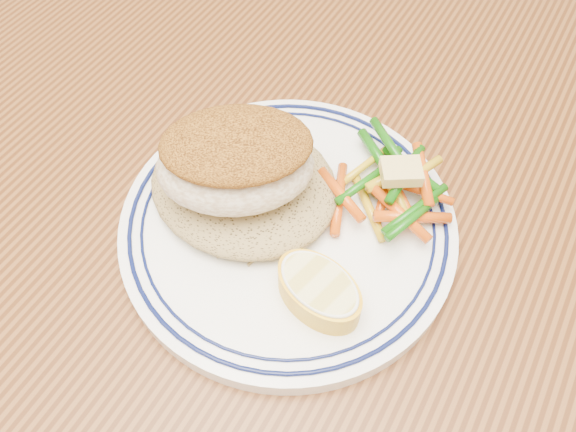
# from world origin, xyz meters

# --- Properties ---
(dining_table) EXTENTS (1.50, 0.90, 0.75)m
(dining_table) POSITION_xyz_m (0.00, 0.00, 0.65)
(dining_table) COLOR #48240E
(dining_table) RESTS_ON ground
(plate) EXTENTS (0.24, 0.24, 0.02)m
(plate) POSITION_xyz_m (0.04, 0.02, 0.76)
(plate) COLOR white
(plate) RESTS_ON dining_table
(rice_pilaf) EXTENTS (0.14, 0.12, 0.03)m
(rice_pilaf) POSITION_xyz_m (0.00, 0.03, 0.78)
(rice_pilaf) COLOR olive
(rice_pilaf) RESTS_ON plate
(fish_fillet) EXTENTS (0.13, 0.12, 0.05)m
(fish_fillet) POSITION_xyz_m (0.00, 0.02, 0.81)
(fish_fillet) COLOR beige
(fish_fillet) RESTS_ON rice_pilaf
(vegetable_pile) EXTENTS (0.10, 0.10, 0.03)m
(vegetable_pile) POSITION_xyz_m (0.09, 0.08, 0.78)
(vegetable_pile) COLOR #D34B0A
(vegetable_pile) RESTS_ON plate
(butter_pat) EXTENTS (0.03, 0.03, 0.01)m
(butter_pat) POSITION_xyz_m (0.10, 0.08, 0.80)
(butter_pat) COLOR #D6BD68
(butter_pat) RESTS_ON vegetable_pile
(lemon_wedge) EXTENTS (0.07, 0.07, 0.02)m
(lemon_wedge) POSITION_xyz_m (0.09, -0.02, 0.78)
(lemon_wedge) COLOR yellow
(lemon_wedge) RESTS_ON plate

